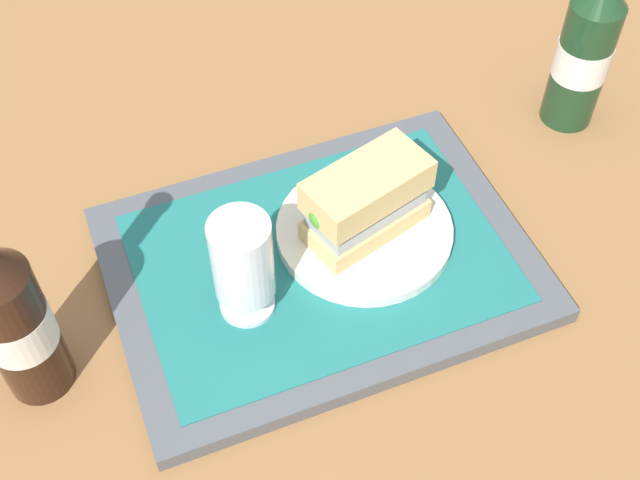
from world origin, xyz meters
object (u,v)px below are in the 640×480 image
beer_glass (243,265)px  beer_bottle (13,318)px  second_bottle (585,49)px  plate (364,231)px  sandwich (364,202)px

beer_glass → beer_bottle: (0.21, -0.01, 0.01)m
second_bottle → beer_bottle: bearing=11.1°
plate → beer_bottle: beer_bottle is taller
plate → sandwich: bearing=16.5°
plate → beer_bottle: 0.37m
plate → beer_glass: (0.15, 0.04, 0.06)m
sandwich → beer_bottle: beer_bottle is taller
sandwich → beer_glass: bearing=-1.0°
beer_bottle → beer_glass: bearing=177.8°
plate → second_bottle: second_bottle is taller
sandwich → second_bottle: 0.34m
beer_glass → second_bottle: (-0.47, -0.14, 0.01)m
sandwich → second_bottle: size_ratio=0.54×
beer_glass → second_bottle: 0.49m
plate → sandwich: size_ratio=1.33×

